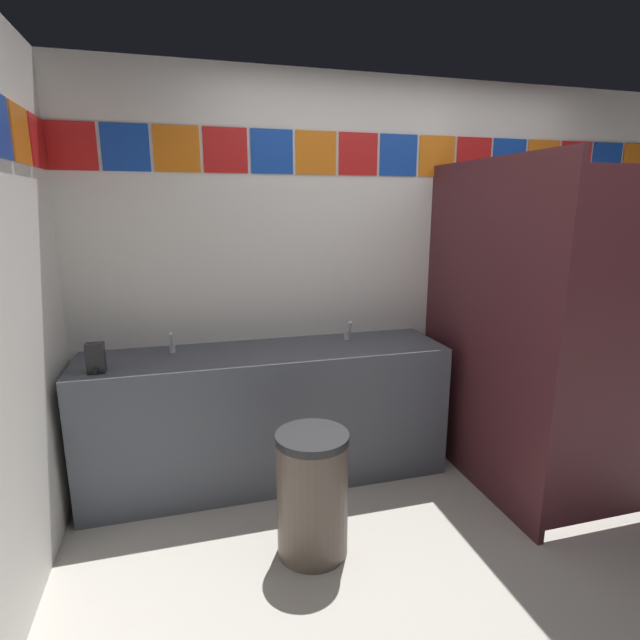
# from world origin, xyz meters

# --- Properties ---
(ground_plane) EXTENTS (9.23, 9.23, 0.00)m
(ground_plane) POSITION_xyz_m (0.00, 0.00, 0.00)
(ground_plane) COLOR #B2ADA3
(wall_back) EXTENTS (4.20, 0.09, 2.51)m
(wall_back) POSITION_xyz_m (0.00, 1.49, 1.26)
(wall_back) COLOR white
(wall_back) RESTS_ON ground_plane
(vanity_counter) EXTENTS (2.20, 0.55, 0.84)m
(vanity_counter) POSITION_xyz_m (-0.95, 1.17, 0.43)
(vanity_counter) COLOR #4C515B
(vanity_counter) RESTS_ON ground_plane
(faucet_left) EXTENTS (0.04, 0.10, 0.14)m
(faucet_left) POSITION_xyz_m (-1.50, 1.26, 0.89)
(faucet_left) COLOR silver
(faucet_left) RESTS_ON vanity_counter
(faucet_right) EXTENTS (0.04, 0.10, 0.14)m
(faucet_right) POSITION_xyz_m (-0.39, 1.26, 0.89)
(faucet_right) COLOR silver
(faucet_right) RESTS_ON vanity_counter
(soap_dispenser) EXTENTS (0.09, 0.09, 0.16)m
(soap_dispenser) POSITION_xyz_m (-1.88, 1.01, 0.92)
(soap_dispenser) COLOR black
(soap_dispenser) RESTS_ON vanity_counter
(stall_divider) EXTENTS (0.92, 1.31, 1.96)m
(stall_divider) POSITION_xyz_m (0.45, 0.55, 0.98)
(stall_divider) COLOR #471E23
(stall_divider) RESTS_ON ground_plane
(toilet) EXTENTS (0.39, 0.49, 0.74)m
(toilet) POSITION_xyz_m (0.74, 1.00, 0.30)
(toilet) COLOR white
(toilet) RESTS_ON ground_plane
(trash_bin) EXTENTS (0.36, 0.36, 0.64)m
(trash_bin) POSITION_xyz_m (-0.86, 0.41, 0.32)
(trash_bin) COLOR brown
(trash_bin) RESTS_ON ground_plane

